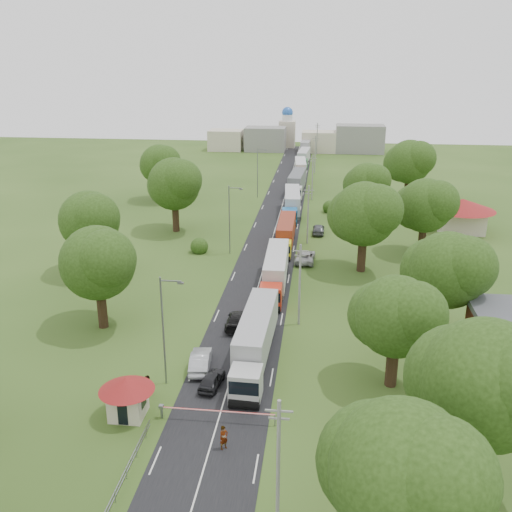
# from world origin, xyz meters

# --- Properties ---
(ground) EXTENTS (260.00, 260.00, 0.00)m
(ground) POSITION_xyz_m (0.00, 0.00, 0.00)
(ground) COLOR #2E4918
(ground) RESTS_ON ground
(road) EXTENTS (8.00, 200.00, 0.04)m
(road) POSITION_xyz_m (0.00, 20.00, 0.00)
(road) COLOR black
(road) RESTS_ON ground
(boom_barrier) EXTENTS (9.22, 0.35, 1.18)m
(boom_barrier) POSITION_xyz_m (-1.36, -25.00, 0.89)
(boom_barrier) COLOR slate
(boom_barrier) RESTS_ON ground
(guard_booth) EXTENTS (4.40, 4.40, 3.45)m
(guard_booth) POSITION_xyz_m (-7.20, -25.00, 2.16)
(guard_booth) COLOR beige
(guard_booth) RESTS_ON ground
(guard_rail) EXTENTS (0.10, 17.00, 1.70)m
(guard_rail) POSITION_xyz_m (-5.00, -35.00, 0.00)
(guard_rail) COLOR slate
(guard_rail) RESTS_ON ground
(info_sign) EXTENTS (0.12, 3.10, 4.10)m
(info_sign) POSITION_xyz_m (5.20, 35.00, 3.00)
(info_sign) COLOR slate
(info_sign) RESTS_ON ground
(pole_0) EXTENTS (1.60, 0.24, 9.00)m
(pole_0) POSITION_xyz_m (5.50, -35.00, 4.68)
(pole_0) COLOR gray
(pole_0) RESTS_ON ground
(pole_1) EXTENTS (1.60, 0.24, 9.00)m
(pole_1) POSITION_xyz_m (5.50, -7.00, 4.68)
(pole_1) COLOR gray
(pole_1) RESTS_ON ground
(pole_2) EXTENTS (1.60, 0.24, 9.00)m
(pole_2) POSITION_xyz_m (5.50, 21.00, 4.68)
(pole_2) COLOR gray
(pole_2) RESTS_ON ground
(pole_3) EXTENTS (1.60, 0.24, 9.00)m
(pole_3) POSITION_xyz_m (5.50, 49.00, 4.68)
(pole_3) COLOR gray
(pole_3) RESTS_ON ground
(pole_4) EXTENTS (1.60, 0.24, 9.00)m
(pole_4) POSITION_xyz_m (5.50, 77.00, 4.68)
(pole_4) COLOR gray
(pole_4) RESTS_ON ground
(pole_5) EXTENTS (1.60, 0.24, 9.00)m
(pole_5) POSITION_xyz_m (5.50, 105.00, 4.68)
(pole_5) COLOR gray
(pole_5) RESTS_ON ground
(lamp_0) EXTENTS (2.03, 0.22, 10.00)m
(lamp_0) POSITION_xyz_m (-5.35, -20.00, 5.55)
(lamp_0) COLOR slate
(lamp_0) RESTS_ON ground
(lamp_1) EXTENTS (2.03, 0.22, 10.00)m
(lamp_1) POSITION_xyz_m (-5.35, 15.00, 5.55)
(lamp_1) COLOR slate
(lamp_1) RESTS_ON ground
(lamp_2) EXTENTS (2.03, 0.22, 10.00)m
(lamp_2) POSITION_xyz_m (-5.35, 50.00, 5.55)
(lamp_2) COLOR slate
(lamp_2) RESTS_ON ground
(tree_0) EXTENTS (8.80, 8.80, 11.07)m
(tree_0) POSITION_xyz_m (11.99, -37.84, 7.22)
(tree_0) COLOR #382616
(tree_0) RESTS_ON ground
(tree_1) EXTENTS (9.60, 9.60, 12.05)m
(tree_1) POSITION_xyz_m (17.99, -29.83, 7.85)
(tree_1) COLOR #382616
(tree_1) RESTS_ON ground
(tree_2) EXTENTS (8.00, 8.00, 10.10)m
(tree_2) POSITION_xyz_m (13.99, -17.86, 6.60)
(tree_2) COLOR #382616
(tree_2) RESTS_ON ground
(tree_3) EXTENTS (8.80, 8.80, 11.07)m
(tree_3) POSITION_xyz_m (19.99, -7.84, 7.22)
(tree_3) COLOR #382616
(tree_3) RESTS_ON ground
(tree_4) EXTENTS (9.60, 9.60, 12.05)m
(tree_4) POSITION_xyz_m (12.99, 10.17, 7.85)
(tree_4) COLOR #382616
(tree_4) RESTS_ON ground
(tree_5) EXTENTS (8.80, 8.80, 11.07)m
(tree_5) POSITION_xyz_m (21.99, 18.16, 7.22)
(tree_5) COLOR #382616
(tree_5) RESTS_ON ground
(tree_6) EXTENTS (8.00, 8.00, 10.10)m
(tree_6) POSITION_xyz_m (14.99, 35.14, 6.60)
(tree_6) COLOR #382616
(tree_6) RESTS_ON ground
(tree_7) EXTENTS (9.60, 9.60, 12.05)m
(tree_7) POSITION_xyz_m (23.99, 50.17, 7.85)
(tree_7) COLOR #382616
(tree_7) RESTS_ON ground
(tree_10) EXTENTS (8.80, 8.80, 11.07)m
(tree_10) POSITION_xyz_m (-15.01, -9.84, 7.22)
(tree_10) COLOR #382616
(tree_10) RESTS_ON ground
(tree_11) EXTENTS (8.80, 8.80, 11.07)m
(tree_11) POSITION_xyz_m (-22.01, 5.16, 7.22)
(tree_11) COLOR #382616
(tree_11) RESTS_ON ground
(tree_12) EXTENTS (9.60, 9.60, 12.05)m
(tree_12) POSITION_xyz_m (-16.01, 25.17, 7.85)
(tree_12) COLOR #382616
(tree_12) RESTS_ON ground
(tree_13) EXTENTS (8.80, 8.80, 11.07)m
(tree_13) POSITION_xyz_m (-24.01, 45.16, 7.22)
(tree_13) COLOR #382616
(tree_13) RESTS_ON ground
(house_cream) EXTENTS (10.08, 10.08, 5.80)m
(house_cream) POSITION_xyz_m (30.00, 30.00, 3.64)
(house_cream) COLOR beige
(house_cream) RESTS_ON ground
(distant_town) EXTENTS (52.00, 8.00, 8.00)m
(distant_town) POSITION_xyz_m (0.68, 110.00, 3.49)
(distant_town) COLOR gray
(distant_town) RESTS_ON ground
(church) EXTENTS (5.00, 5.00, 12.30)m
(church) POSITION_xyz_m (-4.00, 118.00, 5.39)
(church) COLOR beige
(church) RESTS_ON ground
(truck_0) EXTENTS (3.04, 15.66, 4.33)m
(truck_0) POSITION_xyz_m (1.82, -15.28, 2.30)
(truck_0) COLOR #BBBBBB
(truck_0) RESTS_ON ground
(truck_1) EXTENTS (2.84, 14.98, 4.15)m
(truck_1) POSITION_xyz_m (2.17, 2.86, 2.20)
(truck_1) COLOR red
(truck_1) RESTS_ON ground
(truck_2) EXTENTS (2.40, 13.73, 3.81)m
(truck_2) POSITION_xyz_m (2.32, 19.29, 2.02)
(truck_2) COLOR yellow
(truck_2) RESTS_ON ground
(truck_3) EXTENTS (3.43, 15.37, 4.24)m
(truck_3) POSITION_xyz_m (2.22, 36.83, 2.25)
(truck_3) COLOR #1B63A2
(truck_3) RESTS_ON ground
(truck_4) EXTENTS (3.39, 15.48, 4.27)m
(truck_4) POSITION_xyz_m (2.24, 53.99, 2.27)
(truck_4) COLOR silver
(truck_4) RESTS_ON ground
(truck_5) EXTENTS (3.19, 14.36, 3.96)m
(truck_5) POSITION_xyz_m (2.25, 70.54, 2.10)
(truck_5) COLOR #973417
(truck_5) RESTS_ON ground
(truck_6) EXTENTS (3.09, 14.11, 3.90)m
(truck_6) POSITION_xyz_m (2.40, 86.80, 2.07)
(truck_6) COLOR #2B7240
(truck_6) RESTS_ON ground
(truck_7) EXTENTS (2.86, 14.56, 4.03)m
(truck_7) POSITION_xyz_m (2.34, 104.49, 2.14)
(truck_7) COLOR #BABABA
(truck_7) RESTS_ON ground
(car_lane_front) EXTENTS (2.05, 4.08, 1.34)m
(car_lane_front) POSITION_xyz_m (-1.41, -20.08, 0.67)
(car_lane_front) COLOR black
(car_lane_front) RESTS_ON ground
(car_lane_mid) EXTENTS (2.25, 5.12, 1.64)m
(car_lane_mid) POSITION_xyz_m (-3.00, -17.24, 0.82)
(car_lane_mid) COLOR #ADAFB6
(car_lane_mid) RESTS_ON ground
(car_lane_rear) EXTENTS (2.10, 5.08, 1.47)m
(car_lane_rear) POSITION_xyz_m (-1.00, -8.35, 0.73)
(car_lane_rear) COLOR black
(car_lane_rear) RESTS_ON ground
(car_verge_near) EXTENTS (2.83, 5.64, 1.53)m
(car_verge_near) POSITION_xyz_m (5.50, 12.71, 0.77)
(car_verge_near) COLOR #B0B0B0
(car_verge_near) RESTS_ON ground
(car_verge_far) EXTENTS (1.95, 4.66, 1.57)m
(car_verge_far) POSITION_xyz_m (7.14, 26.23, 0.79)
(car_verge_far) COLOR #525559
(car_verge_far) RESTS_ON ground
(pedestrian_near) EXTENTS (0.81, 0.80, 1.89)m
(pedestrian_near) POSITION_xyz_m (1.03, -28.15, 0.95)
(pedestrian_near) COLOR gray
(pedestrian_near) RESTS_ON ground
(pedestrian_booth) EXTENTS (1.08, 1.12, 1.81)m
(pedestrian_booth) POSITION_xyz_m (-6.50, -22.00, 0.90)
(pedestrian_booth) COLOR gray
(pedestrian_booth) RESTS_ON ground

